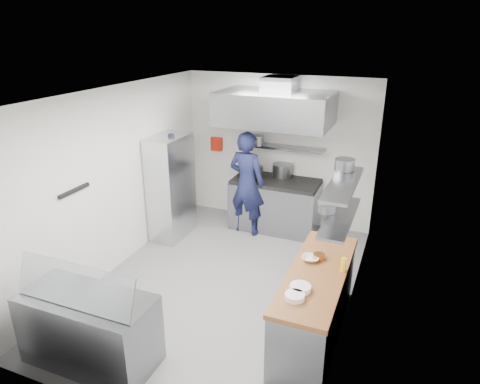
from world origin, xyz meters
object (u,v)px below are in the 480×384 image
at_px(wire_rack, 171,187).
at_px(gas_range, 275,206).
at_px(chef, 247,183).
at_px(display_case, 90,329).

bearing_deg(wire_rack, gas_range, 30.97).
distance_m(chef, display_case, 3.80).
bearing_deg(wire_rack, display_case, -76.12).
relative_size(chef, display_case, 1.27).
bearing_deg(chef, gas_range, -130.15).
bearing_deg(display_case, wire_rack, 103.88).
relative_size(wire_rack, display_case, 1.23).
xyz_separation_m(gas_range, chef, (-0.43, -0.37, 0.51)).
height_order(chef, display_case, chef).
distance_m(wire_rack, display_case, 3.25).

